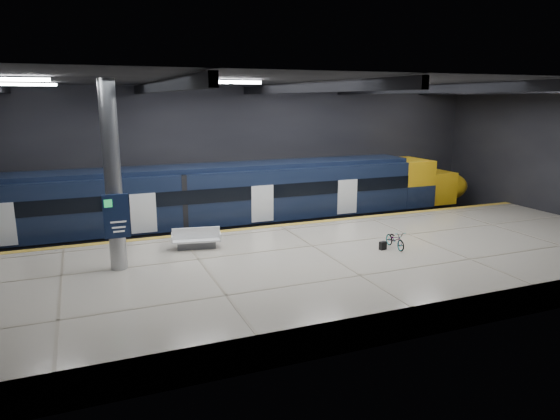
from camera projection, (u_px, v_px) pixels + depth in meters
ground at (303, 263)px, 22.70m from camera, size 30.00×30.00×0.00m
room_shell at (304, 136)px, 21.45m from camera, size 30.10×16.10×8.05m
platform at (328, 268)px, 20.31m from camera, size 30.00×11.00×1.10m
safety_strip at (280, 225)px, 24.95m from camera, size 30.00×0.40×0.01m
rails at (262, 232)px, 27.66m from camera, size 30.00×1.52×0.16m
train at (232, 199)px, 26.62m from camera, size 29.40×2.84×3.79m
bench at (196, 241)px, 21.10m from camera, size 2.17×1.19×0.91m
bicycle at (395, 239)px, 21.11m from camera, size 0.60×1.47×0.75m
pannier_bag at (383, 246)px, 20.93m from camera, size 0.33×0.24×0.35m
info_column at (113, 180)px, 17.88m from camera, size 0.90×0.78×6.90m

